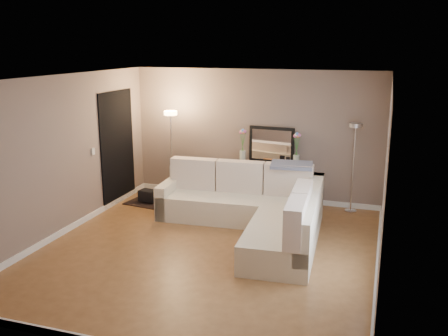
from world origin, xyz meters
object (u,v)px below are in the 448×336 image
(console_table, at_px, (264,182))
(floor_lamp_lit, at_px, (171,137))
(sectional_sofa, at_px, (256,209))
(floor_lamp_unlit, at_px, (354,150))

(console_table, xyz_separation_m, floor_lamp_lit, (-1.84, -0.28, 0.82))
(sectional_sofa, height_order, floor_lamp_lit, floor_lamp_lit)
(floor_lamp_lit, height_order, floor_lamp_unlit, floor_lamp_lit)
(sectional_sofa, xyz_separation_m, console_table, (-0.21, 1.45, 0.07))
(console_table, bearing_deg, floor_lamp_unlit, 0.23)
(sectional_sofa, height_order, floor_lamp_unlit, floor_lamp_unlit)
(floor_lamp_lit, relative_size, floor_lamp_unlit, 1.07)
(floor_lamp_unlit, bearing_deg, sectional_sofa, -135.02)
(sectional_sofa, distance_m, console_table, 1.47)
(sectional_sofa, relative_size, floor_lamp_unlit, 1.81)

